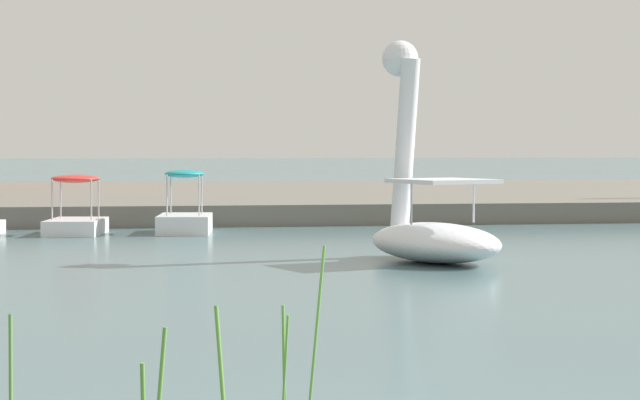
% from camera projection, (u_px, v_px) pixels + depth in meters
% --- Properties ---
extents(shore_bank_far, '(134.68, 22.53, 0.59)m').
position_uv_depth(shore_bank_far, '(181.00, 199.00, 44.67)').
color(shore_bank_far, '#6B665B').
rests_on(shore_bank_far, ground_plane).
extents(swan_boat, '(2.95, 3.79, 4.30)m').
position_uv_depth(swan_boat, '(430.00, 218.00, 23.78)').
color(swan_boat, white).
rests_on(swan_boat, ground_plane).
extents(pedal_boat_teal, '(1.55, 2.31, 1.60)m').
position_uv_depth(pedal_boat_teal, '(185.00, 215.00, 31.44)').
color(pedal_boat_teal, white).
rests_on(pedal_boat_teal, ground_plane).
extents(pedal_boat_red, '(1.60, 2.36, 1.49)m').
position_uv_depth(pedal_boat_red, '(76.00, 216.00, 30.97)').
color(pedal_boat_red, white).
rests_on(pedal_boat_red, ground_plane).
extents(reed_clump_foreground, '(2.71, 1.25, 1.56)m').
position_uv_depth(reed_clump_foreground, '(131.00, 398.00, 8.31)').
color(reed_clump_foreground, '#568E38').
rests_on(reed_clump_foreground, ground_plane).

